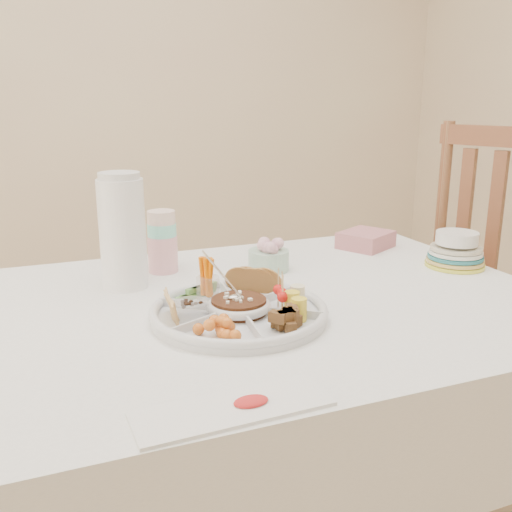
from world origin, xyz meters
name	(u,v)px	position (x,y,z in m)	size (l,w,h in m)	color
wall_back	(108,73)	(0.00, 2.00, 1.35)	(4.00, 0.02, 2.70)	beige
dining_table	(242,443)	(0.00, 0.00, 0.38)	(1.52, 1.02, 0.76)	white
chair	(456,307)	(0.80, 0.17, 0.57)	(0.48, 0.48, 1.15)	brown
party_tray	(239,309)	(-0.04, -0.10, 0.78)	(0.38, 0.38, 0.04)	white
bean_dip	(239,306)	(-0.04, -0.10, 0.79)	(0.12, 0.12, 0.04)	#50260D
tortillas	(253,282)	(0.04, 0.01, 0.80)	(0.10, 0.10, 0.06)	#B77A4B
carrot_cucumber	(199,278)	(-0.09, 0.02, 0.82)	(0.10, 0.10, 0.09)	#EE6A00
pita_raisins	(179,306)	(-0.17, -0.08, 0.80)	(0.11, 0.11, 0.06)	tan
cherries	(221,326)	(-0.12, -0.20, 0.79)	(0.11, 0.11, 0.04)	orange
granola_chunks	(284,319)	(0.01, -0.22, 0.79)	(0.09, 0.09, 0.04)	brown
banana_tomato	(295,288)	(0.09, -0.11, 0.82)	(0.11, 0.11, 0.09)	#D8C882
cup_stack	(162,232)	(-0.11, 0.31, 0.87)	(0.08, 0.08, 0.22)	silver
thermos	(122,230)	(-0.23, 0.22, 0.91)	(0.11, 0.11, 0.30)	white
flower_bowl	(269,255)	(0.16, 0.22, 0.80)	(0.11, 0.11, 0.09)	#92D1A4
napkin_stack	(366,240)	(0.55, 0.33, 0.78)	(0.16, 0.14, 0.05)	#C3757C
plate_stack	(456,248)	(0.67, 0.05, 0.81)	(0.17, 0.17, 0.11)	gold
placemat	(233,409)	(-0.18, -0.45, 0.76)	(0.31, 0.10, 0.01)	white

